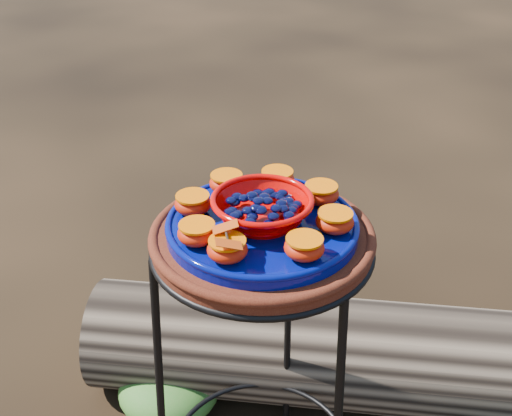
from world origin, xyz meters
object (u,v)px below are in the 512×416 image
(terracotta_saucer, at_px, (262,240))
(red_bowl, at_px, (262,210))
(cobalt_plate, at_px, (262,227))
(driftwood_log, at_px, (389,358))
(plant_stand, at_px, (261,387))

(terracotta_saucer, xyz_separation_m, red_bowl, (0.00, 0.00, 0.06))
(cobalt_plate, bearing_deg, driftwood_log, 59.09)
(cobalt_plate, bearing_deg, terracotta_saucer, 0.00)
(red_bowl, distance_m, driftwood_log, 0.77)
(red_bowl, bearing_deg, cobalt_plate, 0.00)
(terracotta_saucer, relative_size, driftwood_log, 0.25)
(terracotta_saucer, bearing_deg, plant_stand, 0.00)
(plant_stand, bearing_deg, cobalt_plate, 0.00)
(cobalt_plate, distance_m, driftwood_log, 0.75)
(cobalt_plate, xyz_separation_m, red_bowl, (0.00, 0.00, 0.03))
(plant_stand, bearing_deg, driftwood_log, 59.09)
(terracotta_saucer, bearing_deg, red_bowl, 0.00)
(plant_stand, relative_size, cobalt_plate, 2.08)
(cobalt_plate, relative_size, red_bowl, 2.00)
(terracotta_saucer, distance_m, red_bowl, 0.06)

